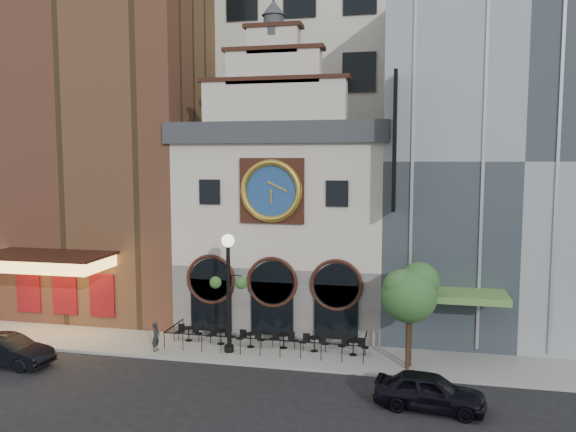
% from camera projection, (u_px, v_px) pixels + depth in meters
% --- Properties ---
extents(ground, '(120.00, 120.00, 0.00)m').
position_uv_depth(ground, '(254.00, 367.00, 27.81)').
color(ground, black).
rests_on(ground, ground).
extents(sidewalk, '(44.00, 5.00, 0.15)m').
position_uv_depth(sidewalk, '(266.00, 349.00, 30.23)').
color(sidewalk, gray).
rests_on(sidewalk, ground).
extents(clock_building, '(12.60, 8.78, 18.65)m').
position_uv_depth(clock_building, '(287.00, 217.00, 34.75)').
color(clock_building, '#605E5B').
rests_on(clock_building, ground).
extents(theater_building, '(14.00, 15.60, 25.00)m').
position_uv_depth(theater_building, '(111.00, 126.00, 38.93)').
color(theater_building, brown).
rests_on(theater_building, ground).
extents(retail_building, '(14.00, 14.40, 20.00)m').
position_uv_depth(retail_building, '(505.00, 161.00, 33.83)').
color(retail_building, gray).
rests_on(retail_building, ground).
extents(office_tower, '(20.00, 16.00, 40.00)m').
position_uv_depth(office_tower, '(318.00, 39.00, 45.28)').
color(office_tower, silver).
rests_on(office_tower, ground).
extents(cafe_railing, '(10.60, 2.60, 0.90)m').
position_uv_depth(cafe_railing, '(266.00, 340.00, 30.18)').
color(cafe_railing, black).
rests_on(cafe_railing, sidewalk).
extents(bistro_0, '(1.58, 0.68, 0.90)m').
position_uv_depth(bistro_0, '(189.00, 333.00, 31.36)').
color(bistro_0, black).
rests_on(bistro_0, sidewalk).
extents(bistro_1, '(1.58, 0.68, 0.90)m').
position_uv_depth(bistro_1, '(221.00, 336.00, 30.80)').
color(bistro_1, black).
rests_on(bistro_1, sidewalk).
extents(bistro_2, '(1.58, 0.68, 0.90)m').
position_uv_depth(bistro_2, '(251.00, 339.00, 30.29)').
color(bistro_2, black).
rests_on(bistro_2, sidewalk).
extents(bistro_3, '(1.58, 0.68, 0.90)m').
position_uv_depth(bistro_3, '(284.00, 340.00, 30.14)').
color(bistro_3, black).
rests_on(bistro_3, sidewalk).
extents(bistro_4, '(1.58, 0.68, 0.90)m').
position_uv_depth(bistro_4, '(314.00, 343.00, 29.64)').
color(bistro_4, black).
rests_on(bistro_4, sidewalk).
extents(bistro_5, '(1.58, 0.68, 0.90)m').
position_uv_depth(bistro_5, '(353.00, 346.00, 29.06)').
color(bistro_5, black).
rests_on(bistro_5, sidewalk).
extents(car_right, '(4.70, 2.39, 1.53)m').
position_uv_depth(car_right, '(430.00, 391.00, 23.07)').
color(car_right, black).
rests_on(car_right, ground).
extents(car_left, '(4.64, 1.84, 1.50)m').
position_uv_depth(car_left, '(7.00, 351.00, 27.98)').
color(car_left, black).
rests_on(car_left, ground).
extents(pedestrian, '(0.39, 0.58, 1.56)m').
position_uv_depth(pedestrian, '(156.00, 337.00, 29.64)').
color(pedestrian, black).
rests_on(pedestrian, sidewalk).
extents(lamppost, '(2.00, 0.77, 6.27)m').
position_uv_depth(lamppost, '(228.00, 280.00, 29.23)').
color(lamppost, black).
rests_on(lamppost, sidewalk).
extents(tree_left, '(2.63, 2.54, 5.07)m').
position_uv_depth(tree_left, '(412.00, 292.00, 27.21)').
color(tree_left, '#382619').
rests_on(tree_left, sidewalk).
extents(tree_right, '(2.71, 2.61, 5.21)m').
position_uv_depth(tree_right, '(410.00, 291.00, 26.85)').
color(tree_right, '#382619').
rests_on(tree_right, sidewalk).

